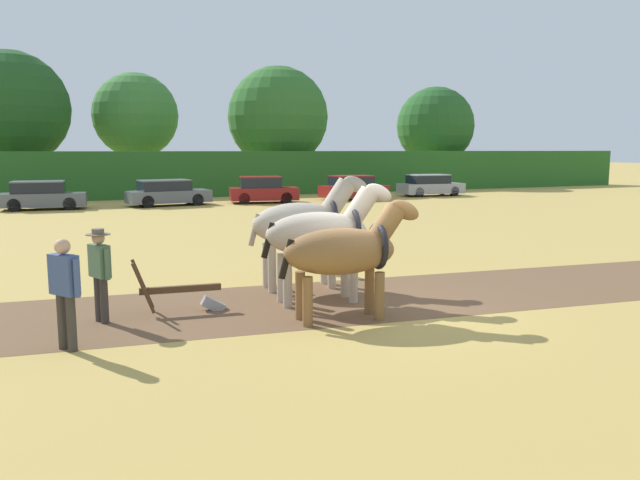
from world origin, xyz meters
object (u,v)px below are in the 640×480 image
Objects in this scene: draft_horse_lead_left at (346,251)px; plow at (188,295)px; tree_right at (435,126)px; tree_center_left at (11,108)px; parked_car_center_right at (167,193)px; parked_car_end_right at (430,185)px; parked_car_right at (263,190)px; parked_car_far_right at (353,188)px; tree_center_right at (278,117)px; draft_horse_trail_left at (304,223)px; parked_car_center at (42,196)px; farmer_onlooker_left at (65,286)px; tree_center at (136,116)px; draft_horse_lead_right at (323,234)px; farmer_beside_team at (303,233)px; farmer_at_plow at (100,268)px.

plow is (-2.49, 1.66, -0.92)m from draft_horse_lead_left.
tree_center_left is at bearing 178.07° from tree_right.
parked_car_end_right is at bearing -5.34° from parked_car_center_right.
parked_car_far_right is at bearing 11.19° from parked_car_right.
tree_center_right is 33.47m from draft_horse_trail_left.
plow is 0.42× the size of parked_car_right.
parked_car_far_right is (11.16, -0.39, 0.03)m from parked_car_center_right.
parked_car_center_right is (-9.91, -9.45, -4.72)m from tree_center_right.
tree_center_left is 11.69m from parked_car_center.
farmer_onlooker_left is at bearing -130.35° from parked_car_end_right.
parked_car_far_right is (11.04, -12.69, -4.74)m from tree_center.
tree_center_left is at bearing 151.78° from parked_car_right.
parked_car_center_right is at bearing -90.55° from tree_center.
tree_center_right is 3.27× the size of draft_horse_lead_right.
farmer_beside_team is at bearing -93.96° from parked_car_right.
farmer_beside_team reaches higher than parked_car_center.
tree_center_right reaches higher than plow.
tree_center is at bearing 94.47° from draft_horse_lead_right.
tree_center_right is at bearing 31.31° from farmer_onlooker_left.
draft_horse_trail_left is 0.64× the size of parked_car_end_right.
tree_center is 21.41m from parked_car_end_right.
farmer_beside_team is (-24.05, -29.75, -4.02)m from tree_right.
plow is (-3.86, -35.32, -5.13)m from tree_center.
tree_center_left reaches higher than farmer_beside_team.
farmer_beside_team is (5.09, 3.04, -0.02)m from farmer_at_plow.
farmer_at_plow is at bearing -85.70° from tree_center_left.
parked_car_center is 6.28m from parked_car_center_right.
draft_horse_trail_left is at bearing -128.08° from tree_right.
plow is 0.43× the size of parked_car_far_right.
tree_right is at bearing 56.25° from plow.
parked_car_center_right is at bearing -171.75° from parked_car_right.
parked_car_right reaches higher than plow.
parked_car_right reaches higher than parked_car_center.
draft_horse_trail_left is at bearing 27.17° from plow.
draft_horse_lead_right is at bearing -93.91° from parked_car_right.
draft_horse_trail_left is 24.74m from parked_car_far_right.
tree_center_left is 5.36× the size of plow.
farmer_at_plow is (-4.20, 0.20, -0.41)m from draft_horse_lead_right.
draft_horse_lead_right is 29.90m from parked_car_end_right.
farmer_at_plow is at bearing 32.97° from farmer_onlooker_left.
parked_car_far_right is at bearing 63.05° from plow.
plow is at bearing -123.53° from parked_car_far_right.
draft_horse_trail_left reaches higher than parked_car_center_right.
tree_right is (31.69, -1.07, -0.69)m from tree_center_left.
tree_center_right reaches higher than draft_horse_trail_left.
tree_center reaches higher than draft_horse_lead_right.
parked_car_end_right is (25.05, -10.42, -4.98)m from tree_center_left.
farmer_onlooker_left reaches higher than parked_car_far_right.
tree_center is 1.86× the size of parked_car_center_right.
farmer_at_plow is at bearing -98.68° from tree_center.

